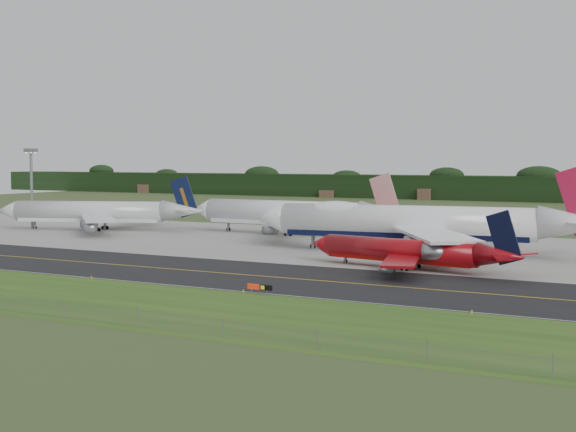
% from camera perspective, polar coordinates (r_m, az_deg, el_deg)
% --- Properties ---
extents(ground, '(600.00, 600.00, 0.00)m').
position_cam_1_polar(ground, '(141.76, -0.26, -4.15)').
color(ground, '#3D4A22').
rests_on(ground, ground).
extents(grass_verge, '(400.00, 30.00, 0.01)m').
position_cam_1_polar(grass_verge, '(112.58, -8.80, -6.35)').
color(grass_verge, '#264C16').
rests_on(grass_verge, ground).
extents(taxiway, '(400.00, 32.00, 0.02)m').
position_cam_1_polar(taxiway, '(138.29, -1.05, -4.36)').
color(taxiway, black).
rests_on(taxiway, ground).
extents(apron, '(400.00, 78.00, 0.01)m').
position_cam_1_polar(apron, '(187.88, 7.14, -2.16)').
color(apron, gray).
rests_on(apron, ground).
extents(taxiway_centreline, '(400.00, 0.40, 0.00)m').
position_cam_1_polar(taxiway_centreline, '(138.29, -1.05, -4.35)').
color(taxiway_centreline, gold).
rests_on(taxiway_centreline, taxiway).
extents(taxiway_edge_line, '(400.00, 0.25, 0.00)m').
position_cam_1_polar(taxiway_edge_line, '(125.13, -4.52, -5.25)').
color(taxiway_edge_line, silver).
rests_on(taxiway_edge_line, taxiway).
extents(perimeter_fence, '(320.00, 0.10, 320.00)m').
position_cam_1_polar(perimeter_fence, '(102.46, -13.19, -6.82)').
color(perimeter_fence, slate).
rests_on(perimeter_fence, ground).
extents(horizon_treeline, '(700.00, 25.00, 12.00)m').
position_cam_1_polar(horizon_treeline, '(403.10, 18.53, 1.74)').
color(horizon_treeline, black).
rests_on(horizon_treeline, ground).
extents(jet_ba_747, '(77.06, 63.35, 19.37)m').
position_cam_1_polar(jet_ba_747, '(174.79, 9.18, -0.48)').
color(jet_ba_747, white).
rests_on(jet_ba_747, ground).
extents(jet_red_737, '(43.39, 34.99, 11.73)m').
position_cam_1_polar(jet_red_737, '(149.04, 8.71, -2.54)').
color(jet_red_737, maroon).
rests_on(jet_red_737, ground).
extents(jet_navy_gold, '(58.48, 49.45, 15.57)m').
position_cam_1_polar(jet_navy_gold, '(234.26, -13.21, 0.24)').
color(jet_navy_gold, silver).
rests_on(jet_navy_gold, ground).
extents(jet_star_tail, '(64.06, 53.77, 16.94)m').
position_cam_1_polar(jet_star_tail, '(214.46, 0.41, 0.15)').
color(jet_star_tail, white).
rests_on(jet_star_tail, ground).
extents(floodlight_mast, '(2.91, 2.91, 23.44)m').
position_cam_1_polar(floodlight_mast, '(247.42, -17.79, 2.91)').
color(floodlight_mast, slate).
rests_on(floodlight_mast, ground).
extents(taxiway_sign, '(4.34, 0.35, 1.45)m').
position_cam_1_polar(taxiway_sign, '(121.04, -2.03, -5.08)').
color(taxiway_sign, slate).
rests_on(taxiway_sign, ground).
extents(edge_marker_left, '(0.16, 0.16, 0.50)m').
position_cam_1_polar(edge_marker_left, '(139.96, -13.80, -4.28)').
color(edge_marker_left, yellow).
rests_on(edge_marker_left, ground).
extents(edge_marker_center, '(0.16, 0.16, 0.50)m').
position_cam_1_polar(edge_marker_center, '(122.19, -3.20, -5.37)').
color(edge_marker_center, yellow).
rests_on(edge_marker_center, ground).
extents(edge_marker_right, '(0.16, 0.16, 0.50)m').
position_cam_1_polar(edge_marker_right, '(108.50, 12.94, -6.66)').
color(edge_marker_right, yellow).
rests_on(edge_marker_right, ground).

